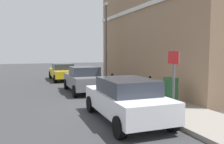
% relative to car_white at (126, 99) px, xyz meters
% --- Properties ---
extents(ground, '(80.00, 80.00, 0.00)m').
position_rel_car_white_xyz_m(ground, '(0.24, 1.81, -0.78)').
color(ground, '#38383A').
extents(sidewalk, '(2.32, 30.00, 0.15)m').
position_rel_car_white_xyz_m(sidewalk, '(2.28, 7.81, -0.70)').
color(sidewalk, gray).
rests_on(sidewalk, ground).
extents(corner_building, '(6.73, 12.50, 8.05)m').
position_rel_car_white_xyz_m(corner_building, '(6.76, 6.06, 3.25)').
color(corner_building, '#937256').
rests_on(corner_building, ground).
extents(car_white, '(1.99, 4.17, 1.48)m').
position_rel_car_white_xyz_m(car_white, '(0.00, 0.00, 0.00)').
color(car_white, silver).
rests_on(car_white, ground).
extents(car_grey, '(1.90, 3.97, 1.52)m').
position_rel_car_white_xyz_m(car_grey, '(0.08, 6.14, -0.01)').
color(car_grey, slate).
rests_on(car_grey, ground).
extents(car_yellow, '(1.87, 4.38, 1.39)m').
position_rel_car_white_xyz_m(car_yellow, '(-0.13, 12.53, -0.05)').
color(car_yellow, gold).
rests_on(car_yellow, ground).
extents(utility_cabinet, '(0.46, 0.61, 1.15)m').
position_rel_car_white_xyz_m(utility_cabinet, '(2.57, 1.05, -0.10)').
color(utility_cabinet, '#1E4C28').
rests_on(utility_cabinet, sidewalk).
extents(bollard_near_cabinet, '(0.14, 0.14, 1.04)m').
position_rel_car_white_xyz_m(bollard_near_cabinet, '(2.67, 2.95, -0.07)').
color(bollard_near_cabinet, black).
rests_on(bollard_near_cabinet, sidewalk).
extents(bollard_far_kerb, '(0.14, 0.14, 1.04)m').
position_rel_car_white_xyz_m(bollard_far_kerb, '(1.37, 4.86, -0.07)').
color(bollard_far_kerb, black).
rests_on(bollard_far_kerb, sidewalk).
extents(street_sign, '(0.08, 0.60, 2.30)m').
position_rel_car_white_xyz_m(street_sign, '(1.50, -0.60, 0.88)').
color(street_sign, '#59595B').
rests_on(street_sign, sidewalk).
extents(lamppost, '(0.20, 0.44, 5.72)m').
position_rel_car_white_xyz_m(lamppost, '(2.43, 8.81, 2.52)').
color(lamppost, '#59595B').
rests_on(lamppost, sidewalk).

